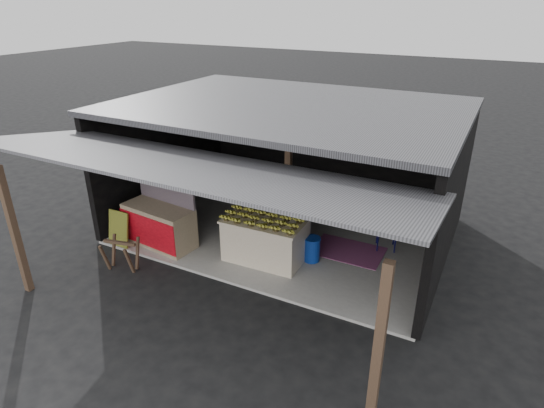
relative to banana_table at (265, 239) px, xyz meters
The scene contains 13 objects.
ground 1.22m from the banana_table, 99.74° to the right, with size 80.00×80.00×0.00m, color black.
concrete_slab 1.51m from the banana_table, 97.48° to the left, with size 7.00×5.00×0.06m, color gray.
shophouse 2.35m from the banana_table, 96.10° to the left, with size 7.40×7.29×3.02m.
banana_table is the anchor object (origin of this frame).
banana_pile 0.54m from the banana_table, ahead, with size 1.53×0.92×0.18m, color gold, non-canonical shape.
white_crate 0.82m from the banana_table, 86.95° to the left, with size 1.01×0.72×1.08m.
neighbor_stall 2.40m from the banana_table, 167.76° to the right, with size 1.67×0.88×1.65m.
green_signboard 3.27m from the banana_table, 162.60° to the right, with size 0.53×0.04×0.80m, color black.
sawhorse 2.92m from the banana_table, 145.76° to the right, with size 0.71×0.70×0.65m.
water_barrel 0.99m from the banana_table, 23.13° to the left, with size 0.33×0.33×0.49m, color #0E319A.
plastic_chair 2.69m from the banana_table, 38.73° to the left, with size 0.55×0.55×0.94m.
magenta_rug 1.86m from the banana_table, 37.05° to the left, with size 1.50×1.00×0.01m, color #7E1C65.
picture_frames 4.08m from the banana_table, 95.29° to the left, with size 1.62×0.04×0.46m.
Camera 1 is at (4.10, -6.15, 5.06)m, focal length 30.00 mm.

